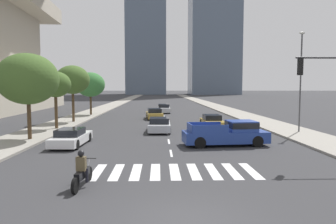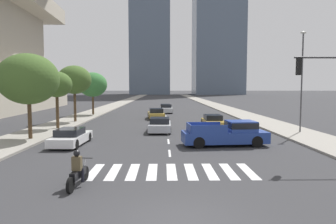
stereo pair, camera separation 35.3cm
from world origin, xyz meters
The scene contains 17 objects.
ground_plane centered at (0.00, 0.00, 0.00)m, with size 800.00×800.00×0.00m, color #333335.
sidewalk_east centered at (11.04, 30.00, 0.07)m, with size 4.00×260.00×0.15m, color gray.
sidewalk_west centered at (-11.04, 30.00, 0.07)m, with size 4.00×260.00×0.15m, color gray.
crosswalk_near centered at (0.00, 5.54, 0.00)m, with size 7.65×2.85×0.01m.
lane_divider_center centered at (0.00, 33.54, 0.00)m, with size 0.14×50.00×0.01m.
motorcycle_lead centered at (-3.76, 3.42, 0.58)m, with size 0.70×2.20×1.49m.
pickup_truck centered at (4.05, 11.95, 0.81)m, with size 5.82×2.38×1.67m.
sedan_silver_0 centered at (0.08, 39.22, 0.62)m, with size 1.97×4.56×1.36m.
sedan_white_1 centered at (-6.69, 12.23, 0.55)m, with size 1.94×4.47×1.17m.
sedan_gold_2 centered at (-1.28, 29.74, 0.61)m, with size 2.28×4.46×1.33m.
sedan_silver_3 centered at (-0.68, 18.54, 0.59)m, with size 1.99×4.38×1.28m.
sedan_gold_4 centered at (4.57, 21.48, 0.57)m, with size 1.91×4.67×1.24m.
street_lamp_east centered at (11.34, 17.25, 4.99)m, with size 0.50×0.24×8.46m.
street_tree_nearest centered at (-10.24, 14.11, 4.54)m, with size 4.38×4.38×6.26m.
street_tree_second centered at (-10.24, 20.03, 4.19)m, with size 2.81×2.81×5.27m.
street_tree_third centered at (-10.24, 25.73, 4.78)m, with size 3.71×3.71×6.23m.
street_tree_fourth centered at (-10.24, 34.53, 4.35)m, with size 4.00×4.00×5.91m.
Camera 2 is at (-0.39, -8.47, 3.91)m, focal length 32.64 mm.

